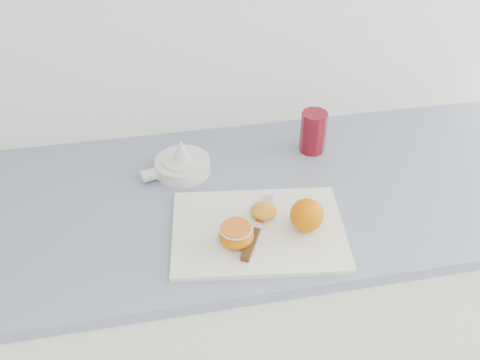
{
  "coord_description": "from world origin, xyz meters",
  "views": [
    {
      "loc": [
        -0.12,
        0.71,
        1.72
      ],
      "look_at": [
        0.06,
        1.66,
        0.96
      ],
      "focal_mm": 40.0,
      "sensor_mm": 36.0,
      "label": 1
    }
  ],
  "objects_px": {
    "counter": "(250,307)",
    "citrus_juicer": "(182,164)",
    "cutting_board": "(258,230)",
    "half_orange": "(236,235)",
    "red_tumbler": "(313,133)"
  },
  "relations": [
    {
      "from": "counter",
      "to": "cutting_board",
      "type": "xyz_separation_m",
      "value": [
        -0.02,
        -0.15,
        0.45
      ]
    },
    {
      "from": "counter",
      "to": "cutting_board",
      "type": "height_order",
      "value": "cutting_board"
    },
    {
      "from": "counter",
      "to": "citrus_juicer",
      "type": "height_order",
      "value": "citrus_juicer"
    },
    {
      "from": "counter",
      "to": "citrus_juicer",
      "type": "xyz_separation_m",
      "value": [
        -0.16,
        0.11,
        0.47
      ]
    },
    {
      "from": "citrus_juicer",
      "to": "cutting_board",
      "type": "bearing_deg",
      "value": -60.91
    },
    {
      "from": "cutting_board",
      "to": "citrus_juicer",
      "type": "distance_m",
      "value": 0.29
    },
    {
      "from": "cutting_board",
      "to": "half_orange",
      "type": "bearing_deg",
      "value": -148.35
    },
    {
      "from": "cutting_board",
      "to": "half_orange",
      "type": "xyz_separation_m",
      "value": [
        -0.06,
        -0.03,
        0.03
      ]
    },
    {
      "from": "cutting_board",
      "to": "half_orange",
      "type": "distance_m",
      "value": 0.07
    },
    {
      "from": "cutting_board",
      "to": "red_tumbler",
      "type": "distance_m",
      "value": 0.36
    },
    {
      "from": "cutting_board",
      "to": "counter",
      "type": "bearing_deg",
      "value": 84.05
    },
    {
      "from": "half_orange",
      "to": "red_tumbler",
      "type": "relative_size",
      "value": 0.65
    },
    {
      "from": "counter",
      "to": "half_orange",
      "type": "bearing_deg",
      "value": -111.66
    },
    {
      "from": "citrus_juicer",
      "to": "red_tumbler",
      "type": "height_order",
      "value": "red_tumbler"
    },
    {
      "from": "citrus_juicer",
      "to": "half_orange",
      "type": "bearing_deg",
      "value": -73.51
    }
  ]
}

